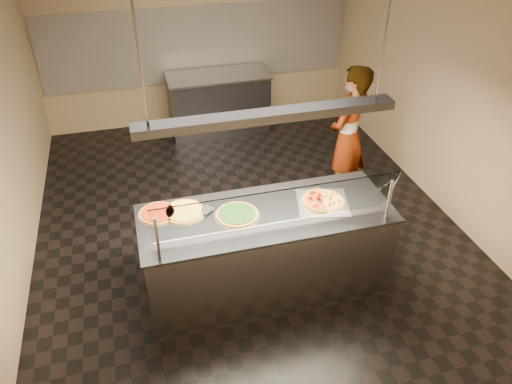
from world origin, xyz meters
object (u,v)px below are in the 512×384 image
object	(u,v)px
prep_table	(219,102)
half_pizza_sausage	(332,199)
serving_counter	(266,249)
sneeze_guard	(278,208)
worker	(348,137)
perforated_tray	(322,202)
heat_lamp_housing	(268,116)
pizza_tomato	(158,213)
pizza_spinach	(237,214)
pizza_spatula	(197,209)
half_pizza_pepperoni	(313,201)
pizza_cheese	(184,211)

from	to	relation	value
prep_table	half_pizza_sausage	bearing A→B (deg)	-83.87
serving_counter	sneeze_guard	size ratio (longest dim) A/B	1.11
sneeze_guard	worker	distance (m)	2.17
perforated_tray	heat_lamp_housing	world-z (taller)	heat_lamp_housing
sneeze_guard	prep_table	size ratio (longest dim) A/B	1.38
pizza_tomato	prep_table	distance (m)	3.74
pizza_spinach	pizza_tomato	size ratio (longest dim) A/B	1.12
serving_counter	perforated_tray	bearing A→B (deg)	1.26
pizza_spatula	worker	size ratio (longest dim) A/B	0.15
worker	perforated_tray	bearing A→B (deg)	15.93
pizza_tomato	half_pizza_pepperoni	bearing A→B (deg)	-8.92
half_pizza_sausage	pizza_spatula	xyz separation A→B (m)	(-1.32, 0.18, 0.00)
serving_counter	pizza_cheese	size ratio (longest dim) A/B	5.78
pizza_spinach	heat_lamp_housing	distance (m)	1.04
worker	sneeze_guard	bearing A→B (deg)	8.19
half_pizza_pepperoni	heat_lamp_housing	xyz separation A→B (m)	(-0.48, -0.01, 0.99)
half_pizza_pepperoni	pizza_cheese	distance (m)	1.27
serving_counter	worker	size ratio (longest dim) A/B	1.35
half_pizza_sausage	pizza_spinach	size ratio (longest dim) A/B	1.02
pizza_spatula	heat_lamp_housing	size ratio (longest dim) A/B	0.12
worker	half_pizza_pepperoni	bearing A→B (deg)	12.89
sneeze_guard	pizza_cheese	distance (m)	0.99
heat_lamp_housing	worker	bearing A→B (deg)	41.79
perforated_tray	half_pizza_pepperoni	size ratio (longest dim) A/B	1.34
pizza_spatula	half_pizza_pepperoni	bearing A→B (deg)	-9.17
perforated_tray	pizza_spinach	distance (m)	0.87
half_pizza_pepperoni	worker	xyz separation A→B (m)	(0.93, 1.25, -0.05)
pizza_spatula	worker	xyz separation A→B (m)	(2.05, 1.07, -0.05)
half_pizza_sausage	worker	size ratio (longest dim) A/B	0.24
pizza_spatula	heat_lamp_housing	bearing A→B (deg)	-17.05
serving_counter	sneeze_guard	world-z (taller)	sneeze_guard
sneeze_guard	pizza_spinach	world-z (taller)	sneeze_guard
pizza_cheese	worker	size ratio (longest dim) A/B	0.23
pizza_cheese	worker	xyz separation A→B (m)	(2.19, 1.05, -0.03)
half_pizza_pepperoni	worker	world-z (taller)	worker
serving_counter	worker	distance (m)	1.95
sneeze_guard	worker	xyz separation A→B (m)	(1.42, 1.61, -0.31)
half_pizza_sausage	prep_table	world-z (taller)	half_pizza_sausage
half_pizza_sausage	pizza_spinach	distance (m)	0.97
heat_lamp_housing	half_pizza_sausage	bearing A→B (deg)	1.08
serving_counter	perforated_tray	world-z (taller)	perforated_tray
perforated_tray	prep_table	world-z (taller)	perforated_tray
half_pizza_sausage	pizza_tomato	bearing A→B (deg)	172.06
worker	heat_lamp_housing	bearing A→B (deg)	1.34
half_pizza_pepperoni	worker	distance (m)	1.56
serving_counter	prep_table	distance (m)	3.74
half_pizza_sausage	perforated_tray	bearing A→B (deg)	179.98
prep_table	serving_counter	bearing A→B (deg)	-94.36
pizza_cheese	pizza_spatula	bearing A→B (deg)	-7.22
half_pizza_pepperoni	heat_lamp_housing	size ratio (longest dim) A/B	0.19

